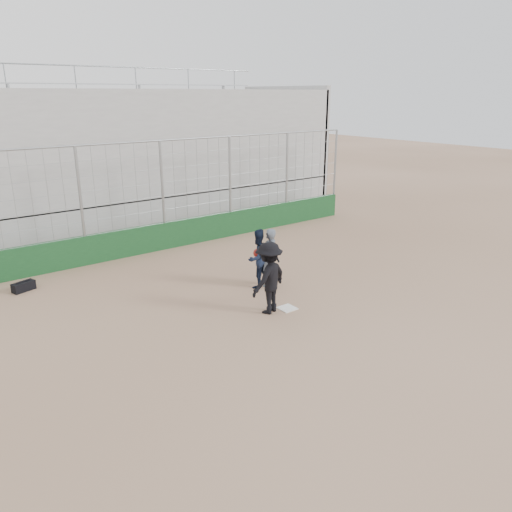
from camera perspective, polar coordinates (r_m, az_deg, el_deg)
ground at (r=13.71m, az=3.59°, el=-6.02°), size 90.00×90.00×0.00m
home_plate at (r=13.71m, az=3.59°, el=-5.97°), size 0.44×0.44×0.02m
backstop at (r=18.93m, az=-10.42°, el=3.63°), size 18.10×0.25×4.04m
bleachers at (r=23.03m, az=-16.52°, el=10.73°), size 20.25×6.70×6.98m
batter_at_plate at (r=13.13m, az=1.47°, el=-2.50°), size 1.42×1.05×2.08m
catcher_crouched at (r=14.99m, az=0.22°, el=-1.35°), size 1.03×0.90×1.21m
umpire at (r=15.00m, az=1.52°, el=-0.52°), size 0.75×0.61×1.62m
equipment_bag at (r=16.35m, az=-25.03°, el=-3.17°), size 0.70×0.46×0.32m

